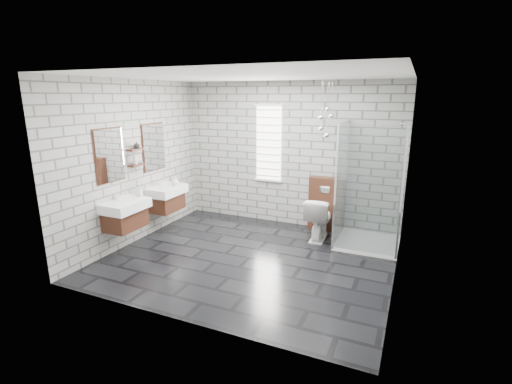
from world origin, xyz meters
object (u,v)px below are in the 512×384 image
Objects in this scene: vanity_right at (165,191)px; vanity_left at (123,206)px; toilet at (319,218)px; shower_enclosure at (362,217)px; cistern_panel at (325,204)px.

vanity_left is at bearing -90.00° from vanity_right.
vanity_left is 2.11× the size of toilet.
toilet is at bearing 33.91° from vanity_left.
cistern_panel is at bearing 144.85° from shower_enclosure.
vanity_left and vanity_right have the same top height.
cistern_panel is at bearing 40.19° from vanity_left.
vanity_right is 2.11× the size of toilet.
shower_enclosure reaches higher than vanity_left.
vanity_left is 3.25m from toilet.
toilet is (2.67, 0.75, -0.39)m from vanity_right.
vanity_left is 0.77× the size of shower_enclosure.
vanity_right is at bearing 13.43° from toilet.
toilet is (0.00, -0.46, -0.13)m from cistern_panel.
shower_enclosure is at bearing 173.38° from toilet.
shower_enclosure is 2.73× the size of toilet.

